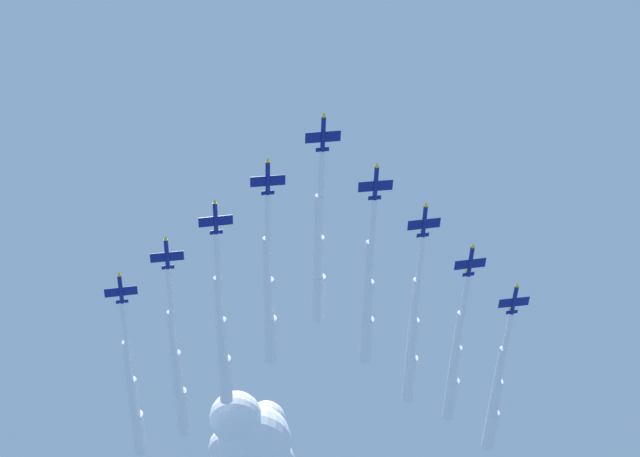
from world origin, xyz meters
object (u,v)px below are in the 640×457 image
at_px(jet_port_inner, 368,303).
at_px(jet_trail_starboard, 134,400).
at_px(jet_starboard_inner, 269,302).
at_px(jet_lead, 319,260).
at_px(jet_port_outer, 455,367).
at_px(jet_port_mid, 412,343).
at_px(jet_starboard_mid, 223,343).
at_px(jet_starboard_outer, 178,376).
at_px(jet_trail_port, 495,399).

relative_size(jet_port_inner, jet_trail_starboard, 0.92).
bearing_deg(jet_trail_starboard, jet_starboard_inner, 70.26).
distance_m(jet_lead, jet_port_outer, 51.30).
relative_size(jet_starboard_inner, jet_trail_starboard, 0.95).
height_order(jet_port_mid, jet_trail_starboard, jet_trail_starboard).
distance_m(jet_lead, jet_starboard_mid, 36.63).
xyz_separation_m(jet_lead, jet_port_mid, (-34.41, 13.11, -0.15)).
bearing_deg(jet_lead, jet_port_mid, 159.14).
relative_size(jet_port_mid, jet_port_outer, 1.09).
xyz_separation_m(jet_port_inner, jet_starboard_mid, (1.69, -40.76, 1.01)).
bearing_deg(jet_port_outer, jet_port_mid, -32.73).
bearing_deg(jet_starboard_mid, jet_port_inner, 92.37).
bearing_deg(jet_starboard_mid, jet_port_mid, 113.20).
bearing_deg(jet_starboard_inner, jet_starboard_mid, -114.06).
bearing_deg(jet_port_inner, jet_port_mid, 161.80).
relative_size(jet_lead, jet_port_mid, 0.92).
distance_m(jet_starboard_outer, jet_trail_port, 88.93).
relative_size(jet_starboard_inner, jet_port_mid, 0.96).
distance_m(jet_starboard_inner, jet_port_mid, 40.65).
height_order(jet_starboard_inner, jet_trail_starboard, jet_trail_starboard).
bearing_deg(jet_lead, jet_port_inner, 156.21).
xyz_separation_m(jet_starboard_mid, jet_port_outer, (-32.43, 54.75, 0.78)).
bearing_deg(jet_starboard_mid, jet_port_outer, 120.64).
height_order(jet_starboard_inner, jet_starboard_outer, jet_starboard_outer).
height_order(jet_port_inner, jet_starboard_outer, jet_starboard_outer).
relative_size(jet_port_outer, jet_trail_port, 1.00).
bearing_deg(jet_starboard_inner, jet_starboard_outer, -112.57).
xyz_separation_m(jet_port_mid, jet_starboard_mid, (20.06, -46.80, -0.91)).
bearing_deg(jet_starboard_inner, jet_lead, 67.95).
height_order(jet_starboard_mid, jet_port_outer, jet_port_outer).
distance_m(jet_lead, jet_trail_starboard, 70.94).
bearing_deg(jet_starboard_outer, jet_starboard_inner, 67.43).
xyz_separation_m(jet_port_inner, jet_trail_starboard, (-8.60, -73.59, 2.16)).
relative_size(jet_port_inner, jet_trail_port, 1.01).
height_order(jet_port_mid, jet_trail_port, jet_port_mid).
relative_size(jet_starboard_inner, jet_starboard_outer, 0.91).
height_order(jet_starboard_inner, jet_port_mid, jet_port_mid).
relative_size(jet_port_mid, jet_starboard_outer, 0.96).
relative_size(jet_starboard_outer, jet_trail_port, 1.14).
xyz_separation_m(jet_starboard_mid, jet_trail_starboard, (-10.29, -32.83, 1.15)).
bearing_deg(jet_trail_port, jet_port_inner, -24.31).
relative_size(jet_port_outer, jet_starboard_outer, 0.88).
distance_m(jet_starboard_inner, jet_trail_port, 71.34).
bearing_deg(jet_starboard_inner, jet_port_outer, 136.68).
xyz_separation_m(jet_starboard_inner, jet_trail_port, (-55.61, 44.68, 0.18)).
bearing_deg(jet_starboard_outer, jet_port_inner, 85.20).
bearing_deg(jet_trail_port, jet_lead, -24.17).
bearing_deg(jet_port_outer, jet_port_inner, -24.47).
xyz_separation_m(jet_port_outer, jet_trail_port, (-15.59, 6.94, -0.45)).
bearing_deg(jet_starboard_outer, jet_port_mid, 101.98).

